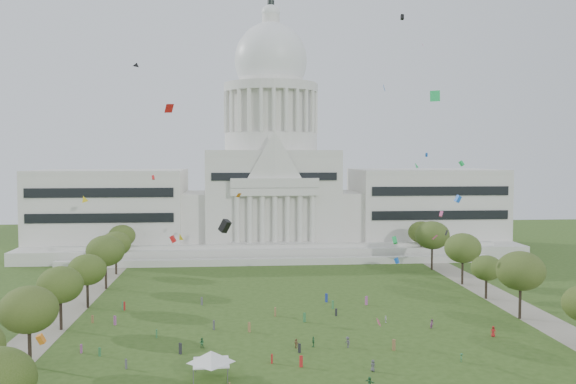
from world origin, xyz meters
name	(u,v)px	position (x,y,z in m)	size (l,w,h in m)	color
ground	(311,353)	(0.00, 0.00, 0.00)	(400.00, 400.00, 0.00)	#304C18
capitol	(271,185)	(0.00, 113.59, 22.30)	(160.00, 64.50, 91.30)	silver
path_left	(64,313)	(-48.00, 30.00, 0.02)	(8.00, 160.00, 0.04)	gray
path_right	(510,303)	(48.00, 30.00, 0.02)	(8.00, 160.00, 0.04)	gray
row_tree_l_1	(29,310)	(-44.07, -2.96, 8.95)	(8.86, 8.86, 12.59)	black
row_tree_l_2	(60,285)	(-45.04, 17.30, 8.51)	(8.42, 8.42, 11.97)	black
row_tree_r_2	(521,271)	(44.17, 17.44, 9.66)	(9.55, 9.55, 13.58)	black
row_tree_l_3	(87,270)	(-44.09, 33.92, 8.21)	(8.12, 8.12, 11.55)	black
row_tree_r_3	(486,268)	(44.40, 34.48, 7.08)	(7.01, 7.01, 9.98)	black
row_tree_l_4	(105,251)	(-44.08, 52.42, 9.39)	(9.29, 9.29, 13.21)	black
row_tree_r_4	(463,248)	(44.76, 50.04, 9.29)	(9.19, 9.19, 13.06)	black
row_tree_l_5	(116,244)	(-45.22, 71.01, 8.42)	(8.33, 8.33, 11.85)	black
row_tree_r_5	(432,235)	(43.49, 70.19, 9.93)	(9.82, 9.82, 13.96)	black
row_tree_l_6	(122,236)	(-46.87, 89.14, 8.27)	(8.19, 8.19, 11.64)	black
row_tree_r_6	(422,232)	(45.96, 88.13, 8.51)	(8.42, 8.42, 11.97)	black
event_tent	(211,356)	(-16.04, -9.91, 3.16)	(7.64, 7.64, 4.08)	#4C4C4C
person_0	(493,331)	(33.74, 6.10, 0.97)	(0.95, 0.62, 1.93)	#B21E1E
person_2	(432,324)	(24.52, 12.26, 0.88)	(0.85, 0.53, 1.75)	#994C8C
person_3	(348,342)	(6.49, 2.19, 0.94)	(1.22, 0.63, 1.89)	#4C4C51
person_4	(313,342)	(0.73, 3.10, 0.90)	(1.05, 0.57, 1.79)	#33723F
person_5	(296,343)	(-2.22, 2.70, 0.80)	(1.49, 0.59, 1.61)	olive
person_6	(373,366)	(8.19, -9.43, 0.89)	(0.87, 0.57, 1.78)	#4C4C51
person_8	(202,343)	(-18.20, 4.23, 0.86)	(0.84, 0.52, 1.72)	#33723F
person_9	(461,358)	(23.08, -6.52, 0.72)	(0.93, 0.48, 1.43)	#33723F
person_10	(386,319)	(16.76, 16.93, 0.68)	(0.80, 0.44, 1.36)	silver
person_11	(370,382)	(6.25, -15.91, 0.81)	(1.51, 0.60, 1.63)	#33723F
distant_crowd	(239,322)	(-11.74, 16.54, 0.88)	(56.81, 41.55, 1.94)	#994C8C
kite_swarm	(319,189)	(2.31, 8.16, 26.62)	(94.87, 98.76, 62.88)	blue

